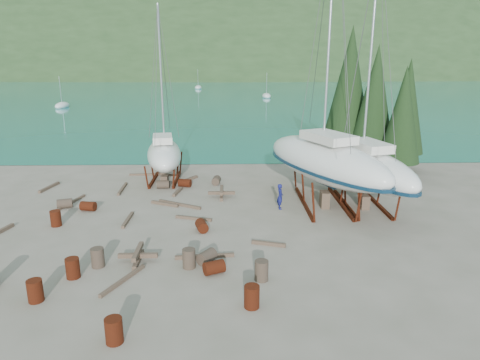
{
  "coord_description": "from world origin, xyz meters",
  "views": [
    {
      "loc": [
        1.13,
        -21.38,
        8.98
      ],
      "look_at": [
        1.77,
        3.0,
        2.0
      ],
      "focal_mm": 32.0,
      "sensor_mm": 36.0,
      "label": 1
    }
  ],
  "objects_px": {
    "large_sailboat_near": "(325,160)",
    "worker": "(280,196)",
    "large_sailboat_far": "(364,166)",
    "small_sailboat_shore": "(164,154)"
  },
  "relations": [
    {
      "from": "large_sailboat_far",
      "to": "small_sailboat_shore",
      "type": "height_order",
      "value": "large_sailboat_far"
    },
    {
      "from": "large_sailboat_far",
      "to": "worker",
      "type": "xyz_separation_m",
      "value": [
        -5.21,
        -0.43,
        -1.78
      ]
    },
    {
      "from": "small_sailboat_shore",
      "to": "worker",
      "type": "height_order",
      "value": "small_sailboat_shore"
    },
    {
      "from": "large_sailboat_near",
      "to": "worker",
      "type": "relative_size",
      "value": 11.31
    },
    {
      "from": "large_sailboat_far",
      "to": "worker",
      "type": "relative_size",
      "value": 9.9
    },
    {
      "from": "large_sailboat_near",
      "to": "small_sailboat_shore",
      "type": "bearing_deg",
      "value": 127.72
    },
    {
      "from": "small_sailboat_shore",
      "to": "worker",
      "type": "bearing_deg",
      "value": -47.96
    },
    {
      "from": "large_sailboat_near",
      "to": "large_sailboat_far",
      "type": "height_order",
      "value": "large_sailboat_near"
    },
    {
      "from": "large_sailboat_near",
      "to": "worker",
      "type": "bearing_deg",
      "value": 170.28
    },
    {
      "from": "small_sailboat_shore",
      "to": "large_sailboat_far",
      "type": "bearing_deg",
      "value": -33.5
    }
  ]
}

